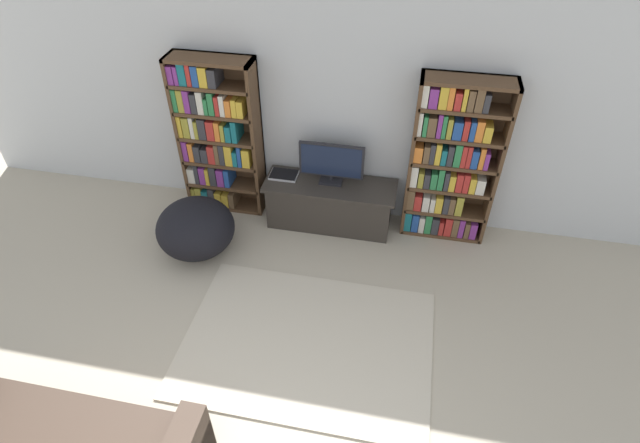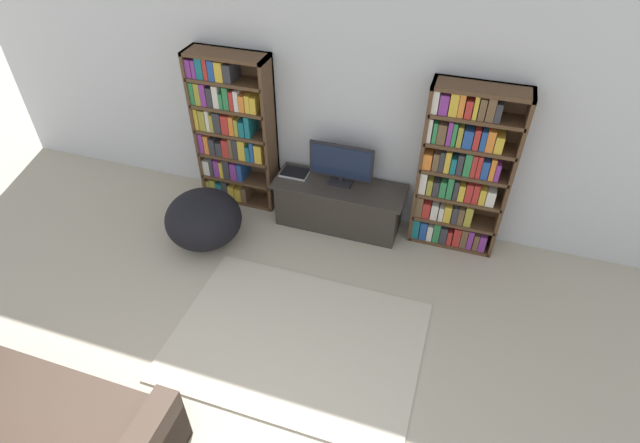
{
  "view_description": "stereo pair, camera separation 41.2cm",
  "coord_description": "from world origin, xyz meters",
  "px_view_note": "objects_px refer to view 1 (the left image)",
  "views": [
    {
      "loc": [
        0.66,
        -0.32,
        3.62
      ],
      "look_at": [
        -0.02,
        3.09,
        0.7
      ],
      "focal_mm": 28.0,
      "sensor_mm": 36.0,
      "label": 1
    },
    {
      "loc": [
        1.06,
        -0.22,
        3.62
      ],
      "look_at": [
        -0.02,
        3.09,
        0.7
      ],
      "focal_mm": 28.0,
      "sensor_mm": 36.0,
      "label": 2
    }
  ],
  "objects_px": {
    "laptop": "(284,175)",
    "bookshelf_left": "(216,136)",
    "tv_stand": "(330,204)",
    "beanbag_ottoman": "(196,228)",
    "bookshelf_right": "(450,163)",
    "television": "(331,163)"
  },
  "relations": [
    {
      "from": "bookshelf_left",
      "to": "laptop",
      "type": "xyz_separation_m",
      "value": [
        0.75,
        -0.06,
        -0.36
      ]
    },
    {
      "from": "tv_stand",
      "to": "laptop",
      "type": "bearing_deg",
      "value": 173.82
    },
    {
      "from": "laptop",
      "to": "bookshelf_left",
      "type": "bearing_deg",
      "value": 175.07
    },
    {
      "from": "tv_stand",
      "to": "bookshelf_left",
      "type": "bearing_deg",
      "value": 174.56
    },
    {
      "from": "bookshelf_left",
      "to": "bookshelf_right",
      "type": "distance_m",
      "value": 2.46
    },
    {
      "from": "beanbag_ottoman",
      "to": "tv_stand",
      "type": "bearing_deg",
      "value": 29.08
    },
    {
      "from": "bookshelf_right",
      "to": "beanbag_ottoman",
      "type": "bearing_deg",
      "value": -161.44
    },
    {
      "from": "television",
      "to": "tv_stand",
      "type": "bearing_deg",
      "value": -90.0
    },
    {
      "from": "bookshelf_left",
      "to": "television",
      "type": "distance_m",
      "value": 1.28
    },
    {
      "from": "tv_stand",
      "to": "laptop",
      "type": "xyz_separation_m",
      "value": [
        -0.52,
        0.06,
        0.27
      ]
    },
    {
      "from": "laptop",
      "to": "bookshelf_right",
      "type": "bearing_deg",
      "value": 2.13
    },
    {
      "from": "bookshelf_left",
      "to": "laptop",
      "type": "bearing_deg",
      "value": -4.93
    },
    {
      "from": "bookshelf_left",
      "to": "bookshelf_right",
      "type": "xyz_separation_m",
      "value": [
        2.46,
        -0.0,
        -0.03
      ]
    },
    {
      "from": "bookshelf_left",
      "to": "bookshelf_right",
      "type": "relative_size",
      "value": 1.0
    },
    {
      "from": "tv_stand",
      "to": "beanbag_ottoman",
      "type": "height_order",
      "value": "beanbag_ottoman"
    },
    {
      "from": "bookshelf_right",
      "to": "tv_stand",
      "type": "bearing_deg",
      "value": -174.23
    },
    {
      "from": "laptop",
      "to": "beanbag_ottoman",
      "type": "distance_m",
      "value": 1.09
    },
    {
      "from": "bookshelf_left",
      "to": "laptop",
      "type": "distance_m",
      "value": 0.83
    },
    {
      "from": "bookshelf_right",
      "to": "bookshelf_left",
      "type": "bearing_deg",
      "value": 179.98
    },
    {
      "from": "laptop",
      "to": "tv_stand",
      "type": "bearing_deg",
      "value": -6.18
    },
    {
      "from": "bookshelf_left",
      "to": "beanbag_ottoman",
      "type": "distance_m",
      "value": 1.03
    },
    {
      "from": "bookshelf_right",
      "to": "laptop",
      "type": "relative_size",
      "value": 5.88
    }
  ]
}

